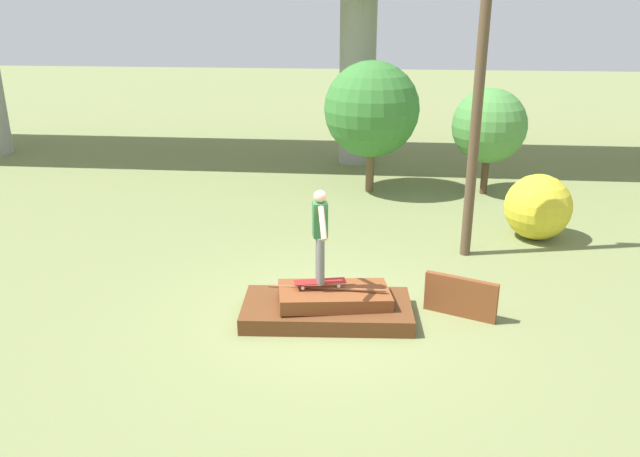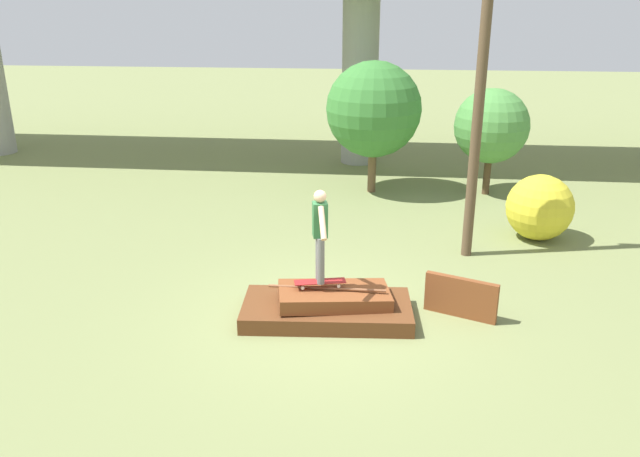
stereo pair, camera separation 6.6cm
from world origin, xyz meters
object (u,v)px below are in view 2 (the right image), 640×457
at_px(utility_pole, 482,63).
at_px(bush_yellow_flowering, 540,207).
at_px(skater, 320,231).
at_px(skateboard, 320,282).
at_px(tree_behind_right, 492,126).
at_px(tree_behind_left, 374,110).

relative_size(utility_pole, bush_yellow_flowering, 5.18).
bearing_deg(skater, skateboard, 165.96).
bearing_deg(skater, tree_behind_right, 63.56).
relative_size(skateboard, tree_behind_left, 0.24).
distance_m(tree_behind_left, bush_yellow_flowering, 5.05).
bearing_deg(utility_pole, skater, -131.94).
height_order(skater, tree_behind_right, tree_behind_right).
distance_m(skateboard, tree_behind_left, 7.40).
height_order(utility_pole, tree_behind_left, utility_pole).
bearing_deg(tree_behind_right, utility_pole, -102.79).
height_order(skateboard, bush_yellow_flowering, bush_yellow_flowering).
xyz_separation_m(tree_behind_left, tree_behind_right, (3.01, 0.10, -0.39)).
xyz_separation_m(skateboard, utility_pole, (2.64, 2.94, 3.12)).
height_order(skateboard, tree_behind_right, tree_behind_right).
height_order(skater, bush_yellow_flowering, skater).
height_order(tree_behind_right, bush_yellow_flowering, tree_behind_right).
bearing_deg(skateboard, skater, -14.04).
distance_m(skateboard, utility_pole, 5.04).
xyz_separation_m(skater, tree_behind_left, (0.62, 7.20, 0.71)).
relative_size(skateboard, skater, 0.56).
distance_m(skater, tree_behind_left, 7.27).
height_order(utility_pole, bush_yellow_flowering, utility_pole).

